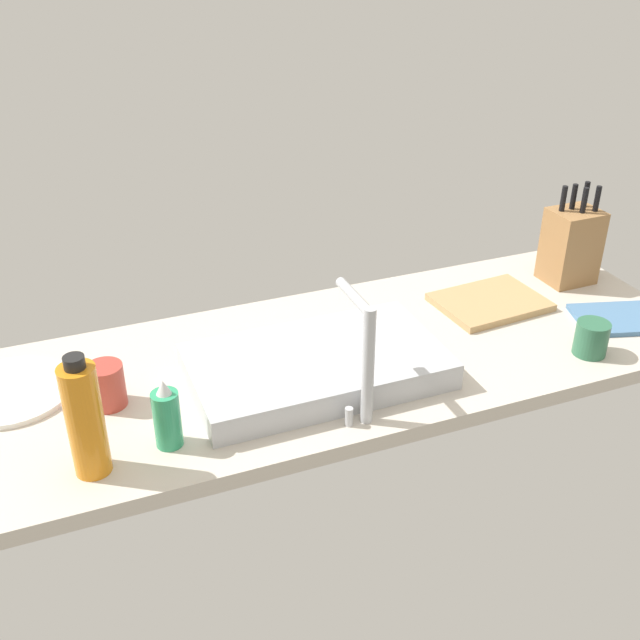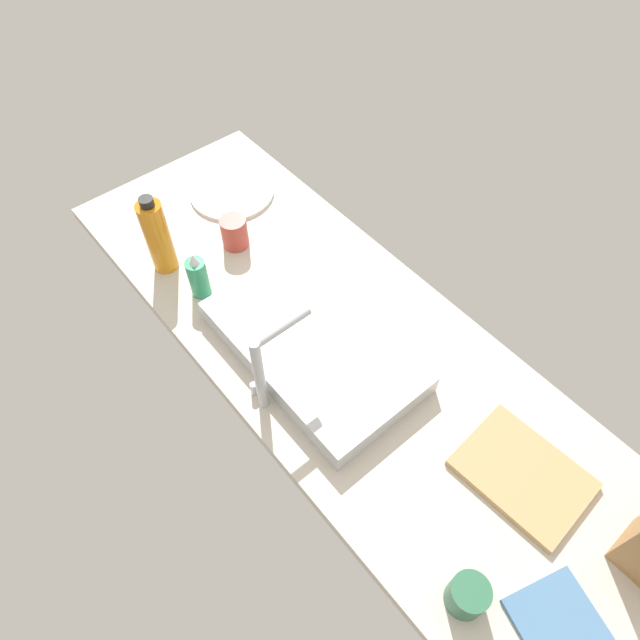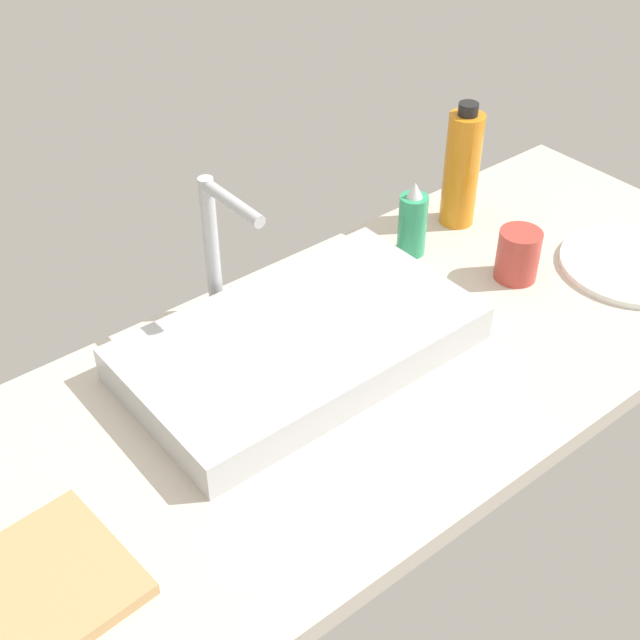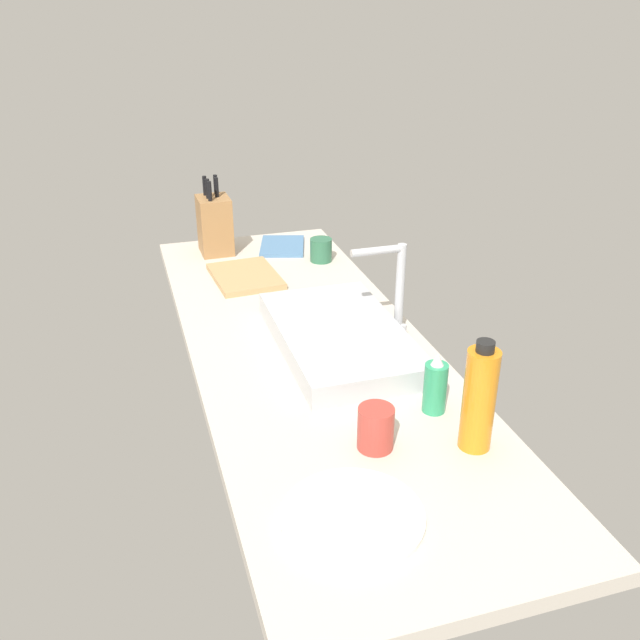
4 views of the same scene
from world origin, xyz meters
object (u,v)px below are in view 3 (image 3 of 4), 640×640
Objects in this scene: water_bottle at (462,168)px; sink_basin at (300,343)px; dinner_plate at (633,265)px; coffee_mug at (518,255)px; faucet at (219,239)px; soap_bottle at (413,223)px; cutting_board at (17,602)px.

sink_basin is at bearing -164.99° from water_bottle.
coffee_mug reaches higher than dinner_plate.
sink_basin is at bearing -78.68° from faucet.
soap_bottle is 40.00cm from dinner_plate.
faucet is 1.76× the size of soap_bottle.
water_bottle is at bearing 9.16° from soap_bottle.
water_bottle is at bearing 15.01° from sink_basin.
soap_bottle is at bearing 17.39° from sink_basin.
cutting_board is at bearing 178.20° from dinner_plate.
soap_bottle is at bearing 117.13° from coffee_mug.
faucet is at bearing 152.29° from dinner_plate.
water_bottle is at bearing 74.34° from coffee_mug.
faucet is at bearing 31.51° from cutting_board.
cutting_board is 1.82× the size of soap_bottle.
cutting_board is at bearing -148.49° from faucet.
water_bottle reaches higher than soap_bottle.
sink_basin is 63.94cm from dinner_plate.
dinner_plate is (13.14, -30.87, -10.72)cm from water_bottle.
coffee_mug reaches higher than cutting_board.
dinner_plate is (61.32, -17.95, -2.35)cm from sink_basin.
faucet is 74.31cm from dinner_plate.
coffee_mug is (42.71, -6.58, 1.66)cm from sink_basin.
sink_basin is 3.74× the size of soap_bottle.
cutting_board is at bearing -164.73° from sink_basin.
water_bottle is (48.18, 12.92, 8.37)cm from sink_basin.
water_bottle is 35.22cm from dinner_plate.
faucet reaches higher than dinner_plate.
coffee_mug is (-5.47, -19.50, -6.71)cm from water_bottle.
soap_bottle reaches higher than coffee_mug.
water_bottle is 0.94× the size of dinner_plate.
dinner_plate is 22.17cm from coffee_mug.
faucet is at bearing 101.32° from sink_basin.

